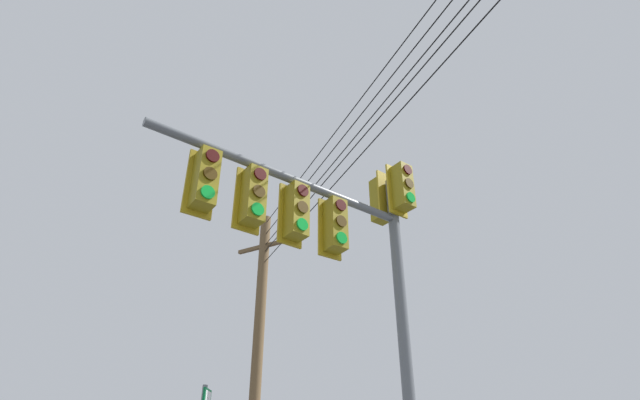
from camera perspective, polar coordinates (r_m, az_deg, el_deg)
The scene contains 3 objects.
signal_mast_assembly at distance 8.11m, azimuth 2.28°, elevation -4.82°, with size 0.97×4.88×7.03m.
utility_pole_wooden at distance 16.32m, azimuth -7.19°, elevation -17.70°, with size 2.08×0.86×10.24m.
overhead_wire_span at distance 10.40m, azimuth 9.60°, elevation 13.93°, with size 17.65×5.66×2.30m.
Camera 1 is at (5.28, -6.00, 1.59)m, focal length 28.06 mm.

